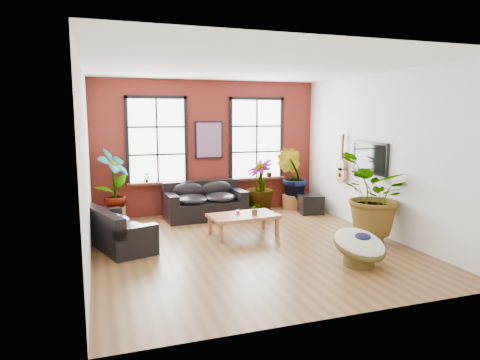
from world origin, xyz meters
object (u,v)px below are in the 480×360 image
Objects in this scene: coffee_table at (243,217)px; papasan_chair at (359,246)px; sofa_left at (115,229)px; sofa_back at (204,202)px.

papasan_chair is (1.30, -2.41, -0.06)m from coffee_table.
sofa_back is at bearing -69.97° from sofa_left.
coffee_table is at bearing -80.75° from sofa_back.
sofa_back reaches higher than coffee_table.
coffee_table is at bearing -109.85° from sofa_left.
coffee_table is at bearing 103.04° from papasan_chair.
sofa_left is at bearing 132.79° from papasan_chair.
coffee_table is 2.74m from papasan_chair.
coffee_table is 1.34× the size of papasan_chair.
sofa_back reaches higher than papasan_chair.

